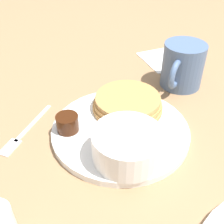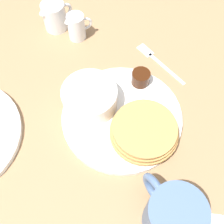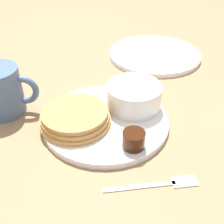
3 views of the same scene
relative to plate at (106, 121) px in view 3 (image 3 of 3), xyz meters
name	(u,v)px [view 3 (image 3 of 3)]	position (x,y,z in m)	size (l,w,h in m)	color
ground_plane	(106,123)	(0.00, 0.00, -0.01)	(4.00, 4.00, 0.00)	#93704C
plate	(106,121)	(0.00, 0.00, 0.00)	(0.24, 0.24, 0.01)	white
pancake_stack	(75,117)	(-0.05, 0.02, 0.02)	(0.13, 0.13, 0.03)	#B78447
bowl	(135,96)	(0.07, 0.00, 0.03)	(0.11, 0.11, 0.05)	white
syrup_cup	(134,139)	(-0.01, -0.09, 0.02)	(0.04, 0.04, 0.03)	#38190A
butter_ramekin	(145,101)	(0.08, -0.02, 0.02)	(0.05, 0.05, 0.04)	white
coffee_mug	(1,91)	(-0.14, 0.15, 0.04)	(0.11, 0.09, 0.09)	slate
fork	(162,184)	(-0.02, -0.17, 0.00)	(0.13, 0.08, 0.00)	silver
far_plate	(155,54)	(0.28, 0.16, 0.00)	(0.25, 0.25, 0.01)	white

